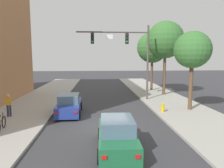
{
  "coord_description": "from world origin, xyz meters",
  "views": [
    {
      "loc": [
        -0.62,
        -12.81,
        4.36
      ],
      "look_at": [
        0.79,
        6.18,
        2.0
      ],
      "focal_mm": 33.24,
      "sensor_mm": 36.0,
      "label": 1
    }
  ],
  "objects": [
    {
      "name": "street_tree_third",
      "position": [
        6.69,
        14.24,
        5.75
      ],
      "size": [
        4.02,
        4.02,
        7.63
      ],
      "color": "brown",
      "rests_on": "sidewalk_right"
    },
    {
      "name": "street_tree_second",
      "position": [
        7.23,
        10.71,
        6.44
      ],
      "size": [
        4.21,
        4.21,
        8.42
      ],
      "color": "brown",
      "rests_on": "sidewalk_right"
    },
    {
      "name": "sidewalk_right",
      "position": [
        6.5,
        0.0,
        0.07
      ],
      "size": [
        5.0,
        60.0,
        0.15
      ],
      "primitive_type": "cube",
      "color": "#A8A59E",
      "rests_on": "ground"
    },
    {
      "name": "car_lead_blue",
      "position": [
        -2.78,
        3.27,
        0.72
      ],
      "size": [
        1.92,
        4.28,
        1.6
      ],
      "color": "navy",
      "rests_on": "ground"
    },
    {
      "name": "traffic_signal_mast",
      "position": [
        2.51,
        8.17,
        5.38
      ],
      "size": [
        7.3,
        0.38,
        7.5
      ],
      "color": "#514C47",
      "rests_on": "sidewalk_right"
    },
    {
      "name": "bicycle_leaning",
      "position": [
        -6.23,
        -0.62,
        0.54
      ],
      "size": [
        0.3,
        1.76,
        0.98
      ],
      "color": "black",
      "rests_on": "sidewalk_left"
    },
    {
      "name": "car_following_green",
      "position": [
        0.32,
        -3.4,
        0.72
      ],
      "size": [
        1.91,
        4.28,
        1.6
      ],
      "color": "#1E663D",
      "rests_on": "ground"
    },
    {
      "name": "ground_plane",
      "position": [
        0.0,
        0.0,
        0.0
      ],
      "size": [
        120.0,
        120.0,
        0.0
      ],
      "primitive_type": "plane",
      "color": "#38383D"
    },
    {
      "name": "fire_hydrant",
      "position": [
        4.57,
        2.89,
        0.51
      ],
      "size": [
        0.48,
        0.24,
        0.72
      ],
      "color": "gold",
      "rests_on": "sidewalk_right"
    },
    {
      "name": "sidewalk_left",
      "position": [
        -6.5,
        0.0,
        0.07
      ],
      "size": [
        5.0,
        60.0,
        0.15
      ],
      "primitive_type": "cube",
      "color": "#A8A59E",
      "rests_on": "ground"
    },
    {
      "name": "street_tree_nearest",
      "position": [
        7.08,
        3.52,
        5.01
      ],
      "size": [
        2.97,
        2.97,
        6.39
      ],
      "color": "brown",
      "rests_on": "sidewalk_right"
    },
    {
      "name": "pedestrian_sidewalk_left_walker",
      "position": [
        -7.02,
        2.44,
        1.06
      ],
      "size": [
        0.36,
        0.22,
        1.64
      ],
      "color": "#232847",
      "rests_on": "sidewalk_left"
    }
  ]
}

